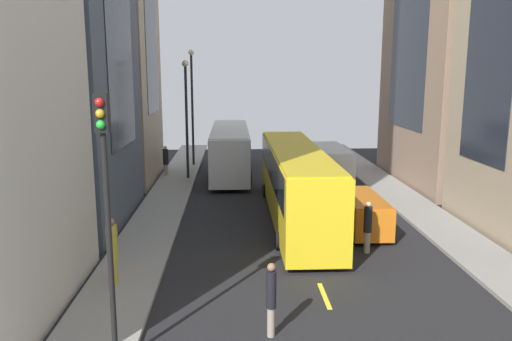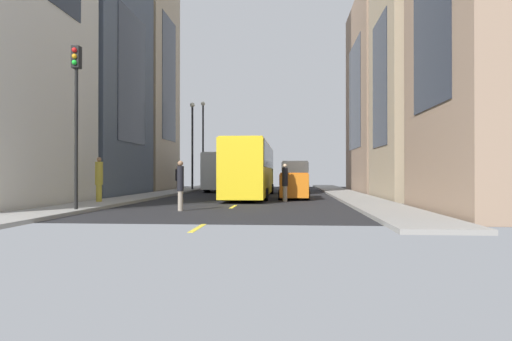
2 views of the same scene
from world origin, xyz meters
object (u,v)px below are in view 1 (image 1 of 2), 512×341
(car_red_1, at_px, (314,158))
(pedestrian_walking_far, at_px, (112,249))
(pedestrian_waiting_curb, at_px, (271,297))
(pedestrian_crossing_near, at_px, (166,160))
(traffic_light_near_corner, at_px, (106,183))
(car_orange_0, at_px, (362,210))
(city_bus_white, at_px, (230,147))
(delivery_van_white, at_px, (329,164))
(streetcar_yellow, at_px, (295,177))
(pedestrian_crossing_mid, at_px, (368,226))

(car_red_1, bearing_deg, pedestrian_walking_far, -116.11)
(car_red_1, xyz_separation_m, pedestrian_waiting_curb, (-5.03, -24.28, 0.26))
(pedestrian_crossing_near, distance_m, traffic_light_near_corner, 23.74)
(car_orange_0, height_order, traffic_light_near_corner, traffic_light_near_corner)
(city_bus_white, bearing_deg, car_red_1, 10.47)
(pedestrian_waiting_curb, bearing_deg, pedestrian_crossing_near, -110.05)
(delivery_van_white, relative_size, pedestrian_walking_far, 2.50)
(car_red_1, distance_m, pedestrian_walking_far, 23.09)
(pedestrian_crossing_near, relative_size, pedestrian_waiting_curb, 0.96)
(pedestrian_crossing_near, distance_m, pedestrian_walking_far, 18.65)
(pedestrian_crossing_near, bearing_deg, city_bus_white, 91.64)
(car_orange_0, bearing_deg, delivery_van_white, 88.95)
(pedestrian_walking_far, bearing_deg, city_bus_white, -108.99)
(delivery_van_white, height_order, pedestrian_walking_far, delivery_van_white)
(car_orange_0, relative_size, traffic_light_near_corner, 0.69)
(streetcar_yellow, bearing_deg, traffic_light_near_corner, -115.38)
(pedestrian_waiting_curb, bearing_deg, pedestrian_walking_far, -69.22)
(pedestrian_crossing_near, bearing_deg, pedestrian_crossing_mid, 22.80)
(delivery_van_white, relative_size, pedestrian_crossing_near, 2.77)
(car_orange_0, distance_m, pedestrian_walking_far, 11.67)
(city_bus_white, xyz_separation_m, streetcar_yellow, (3.31, -11.53, 0.12))
(city_bus_white, bearing_deg, pedestrian_walking_far, -101.23)
(car_orange_0, relative_size, pedestrian_crossing_near, 2.21)
(city_bus_white, bearing_deg, streetcar_yellow, -73.96)
(pedestrian_walking_far, height_order, traffic_light_near_corner, traffic_light_near_corner)
(delivery_van_white, distance_m, traffic_light_near_corner, 22.09)
(city_bus_white, bearing_deg, traffic_light_near_corner, -96.48)
(pedestrian_walking_far, bearing_deg, pedestrian_crossing_mid, -170.54)
(streetcar_yellow, height_order, pedestrian_crossing_mid, streetcar_yellow)
(car_red_1, bearing_deg, traffic_light_near_corner, -109.52)
(traffic_light_near_corner, bearing_deg, pedestrian_crossing_near, 94.19)
(city_bus_white, height_order, car_red_1, city_bus_white)
(traffic_light_near_corner, bearing_deg, streetcar_yellow, 64.62)
(delivery_van_white, relative_size, car_red_1, 1.37)
(delivery_van_white, distance_m, pedestrian_waiting_curb, 19.33)
(traffic_light_near_corner, bearing_deg, pedestrian_crossing_mid, 42.60)
(car_orange_0, bearing_deg, pedestrian_walking_far, -149.61)
(car_red_1, height_order, pedestrian_walking_far, pedestrian_walking_far)
(city_bus_white, height_order, traffic_light_near_corner, traffic_light_near_corner)
(pedestrian_crossing_mid, relative_size, pedestrian_crossing_near, 1.04)
(car_orange_0, distance_m, pedestrian_crossing_near, 16.61)
(streetcar_yellow, distance_m, car_orange_0, 3.75)
(streetcar_yellow, height_order, traffic_light_near_corner, traffic_light_near_corner)
(city_bus_white, bearing_deg, car_orange_0, -65.70)
(streetcar_yellow, relative_size, pedestrian_waiting_curb, 6.77)
(car_orange_0, bearing_deg, traffic_light_near_corner, -129.93)
(delivery_van_white, bearing_deg, pedestrian_crossing_near, 161.86)
(delivery_van_white, xyz_separation_m, car_red_1, (-0.07, 5.64, -0.60))
(pedestrian_walking_far, relative_size, pedestrian_waiting_curb, 1.07)
(streetcar_yellow, distance_m, traffic_light_near_corner, 14.42)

